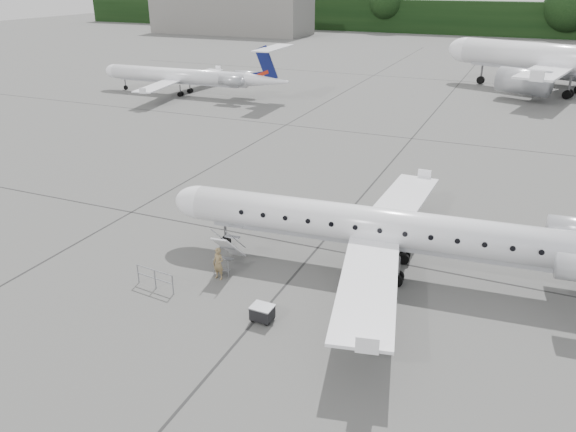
% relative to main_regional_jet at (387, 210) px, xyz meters
% --- Properties ---
extents(ground, '(320.00, 320.00, 0.00)m').
position_rel_main_regional_jet_xyz_m(ground, '(2.44, -2.90, -3.35)').
color(ground, '#575754').
rests_on(ground, ground).
extents(treeline, '(260.00, 4.00, 8.00)m').
position_rel_main_regional_jet_xyz_m(treeline, '(2.44, 127.10, 0.65)').
color(treeline, black).
rests_on(treeline, ground).
extents(terminal_building, '(40.00, 14.00, 10.00)m').
position_rel_main_regional_jet_xyz_m(terminal_building, '(-67.56, 107.10, 1.65)').
color(terminal_building, slate).
rests_on(terminal_building, ground).
extents(main_regional_jet, '(27.70, 21.05, 6.71)m').
position_rel_main_regional_jet_xyz_m(main_regional_jet, '(0.00, 0.00, 0.00)').
color(main_regional_jet, white).
rests_on(main_regional_jet, ground).
extents(airstair, '(1.05, 2.42, 2.10)m').
position_rel_main_regional_jet_xyz_m(airstair, '(-7.38, -2.82, -2.30)').
color(airstair, white).
rests_on(airstair, ground).
extents(passenger, '(0.66, 0.49, 1.68)m').
position_rel_main_regional_jet_xyz_m(passenger, '(-7.27, -4.14, -2.52)').
color(passenger, olive).
rests_on(passenger, ground).
extents(safety_railing, '(2.20, 0.32, 1.00)m').
position_rel_main_regional_jet_xyz_m(safety_railing, '(-9.59, -6.20, -2.85)').
color(safety_railing, gray).
rests_on(safety_railing, ground).
extents(baggage_cart, '(0.95, 0.78, 0.80)m').
position_rel_main_regional_jet_xyz_m(baggage_cart, '(-3.65, -6.63, -2.95)').
color(baggage_cart, black).
rests_on(baggage_cart, ground).
extents(bg_narrowbody, '(39.67, 33.86, 12.06)m').
position_rel_main_regional_jet_xyz_m(bg_narrowbody, '(8.80, 54.00, 2.68)').
color(bg_narrowbody, white).
rests_on(bg_narrowbody, ground).
extents(bg_regional_left, '(24.96, 18.36, 6.40)m').
position_rel_main_regional_jet_xyz_m(bg_regional_left, '(-35.47, 34.81, -0.15)').
color(bg_regional_left, white).
rests_on(bg_regional_left, ground).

